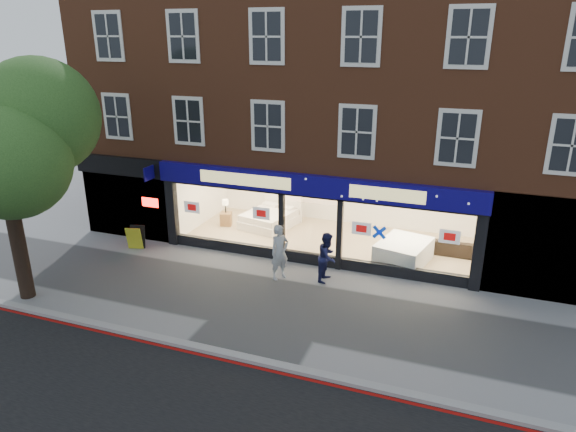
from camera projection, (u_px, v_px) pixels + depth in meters
The scene contains 12 objects.
ground at pixel (279, 304), 15.46m from camera, with size 120.00×120.00×0.00m, color gray.
kerb_line at pixel (234, 362), 12.71m from camera, with size 60.00×0.10×0.01m, color #8C0A07.
kerb_stone at pixel (237, 356), 12.87m from camera, with size 60.00×0.25×0.12m, color gray.
showroom_floor at pixel (327, 240), 20.08m from camera, with size 11.00×4.50×0.10m, color tan.
building at pixel (343, 62), 19.34m from camera, with size 19.00×8.26×10.30m.
display_bed at pixel (271, 218), 21.38m from camera, with size 2.24×2.53×1.24m.
bedside_table at pixel (226, 219), 21.44m from camera, with size 0.45×0.45×0.55m, color brown.
mattress_stack at pixel (403, 252), 17.94m from camera, with size 1.96×2.27×0.78m.
sofa at pixel (450, 246), 18.68m from camera, with size 1.95×0.76×0.57m, color black.
a_board at pixel (136, 238), 19.29m from camera, with size 0.59×0.38×0.90m, color gold.
pedestrian_grey at pixel (280, 252), 16.80m from camera, with size 0.68×0.45×1.87m, color #AEB2B6.
pedestrian_blue at pixel (327, 257), 16.70m from camera, with size 0.81×0.63×1.66m, color #181A44.
Camera 1 is at (4.96, -12.73, 7.72)m, focal length 32.00 mm.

